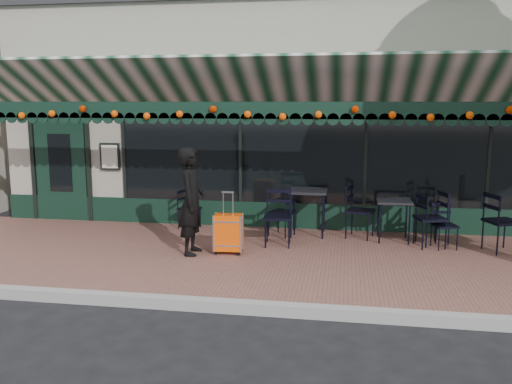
% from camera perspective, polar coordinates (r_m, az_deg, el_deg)
% --- Properties ---
extents(ground, '(80.00, 80.00, 0.00)m').
position_cam_1_polar(ground, '(6.96, 0.24, -12.45)').
color(ground, black).
rests_on(ground, ground).
extents(sidewalk, '(18.00, 4.00, 0.15)m').
position_cam_1_polar(sidewalk, '(8.81, 2.34, -7.18)').
color(sidewalk, brown).
rests_on(sidewalk, ground).
extents(curb, '(18.00, 0.16, 0.15)m').
position_cam_1_polar(curb, '(6.86, 0.13, -12.11)').
color(curb, '#9E9E99').
rests_on(curb, ground).
extents(restaurant_building, '(12.00, 9.60, 4.50)m').
position_cam_1_polar(restaurant_building, '(14.25, 5.36, 8.13)').
color(restaurant_building, '#A39A8D').
rests_on(restaurant_building, ground).
extents(woman, '(0.44, 0.65, 1.74)m').
position_cam_1_polar(woman, '(8.77, -6.79, -0.97)').
color(woman, black).
rests_on(woman, sidewalk).
extents(suitcase, '(0.46, 0.28, 1.02)m').
position_cam_1_polar(suitcase, '(8.83, -2.93, -4.35)').
color(suitcase, '#FF5108').
rests_on(suitcase, sidewalk).
extents(cafe_table_a, '(0.60, 0.60, 0.74)m').
position_cam_1_polar(cafe_table_a, '(9.88, 14.33, -1.23)').
color(cafe_table_a, black).
rests_on(cafe_table_a, sidewalk).
extents(cafe_table_b, '(0.69, 0.69, 0.85)m').
position_cam_1_polar(cafe_table_b, '(10.04, 5.51, -0.23)').
color(cafe_table_b, black).
rests_on(cafe_table_b, sidewalk).
extents(chair_a_left, '(0.59, 0.59, 0.97)m').
position_cam_1_polar(chair_a_left, '(9.67, 17.89, -2.72)').
color(chair_a_left, black).
rests_on(chair_a_left, sidewalk).
extents(chair_a_right, '(0.58, 0.58, 0.89)m').
position_cam_1_polar(chair_a_right, '(9.82, 17.99, -2.75)').
color(chair_a_right, black).
rests_on(chair_a_right, sidewalk).
extents(chair_a_front, '(0.47, 0.47, 0.77)m').
position_cam_1_polar(chair_a_front, '(9.66, 19.23, -3.41)').
color(chair_a_front, black).
rests_on(chair_a_front, sidewalk).
extents(chair_a_extra, '(0.64, 0.64, 1.00)m').
position_cam_1_polar(chair_a_extra, '(9.77, 24.49, -2.91)').
color(chair_a_extra, black).
rests_on(chair_a_extra, sidewalk).
extents(chair_b_left, '(0.56, 0.56, 0.86)m').
position_cam_1_polar(chair_b_left, '(9.99, 2.73, -2.20)').
color(chair_b_left, black).
rests_on(chair_b_left, sidewalk).
extents(chair_b_right, '(0.60, 0.60, 0.97)m').
position_cam_1_polar(chair_b_right, '(10.00, 10.90, -2.03)').
color(chair_b_right, black).
rests_on(chair_b_right, sidewalk).
extents(chair_b_front, '(0.52, 0.52, 0.97)m').
position_cam_1_polar(chair_b_front, '(9.30, 2.32, -2.72)').
color(chair_b_front, black).
rests_on(chair_b_front, sidewalk).
extents(chair_solo, '(0.46, 0.46, 0.76)m').
position_cam_1_polar(chair_solo, '(10.66, -7.03, -1.78)').
color(chair_solo, black).
rests_on(chair_solo, sidewalk).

